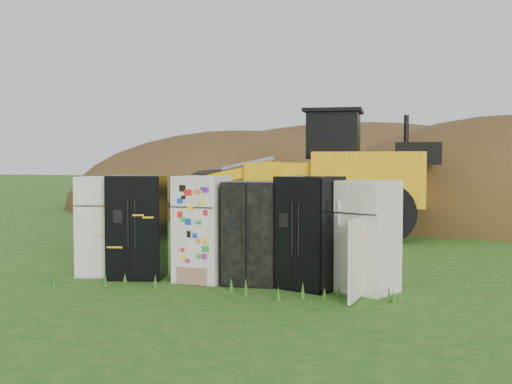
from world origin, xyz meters
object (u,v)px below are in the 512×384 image
at_px(fridge_black_right, 309,232).
at_px(wheel_loader, 302,173).
at_px(fridge_dark_mid, 251,233).
at_px(fridge_open_door, 368,237).
at_px(fridge_black_side, 137,227).
at_px(fridge_sticker, 202,229).
at_px(fridge_leftmost, 101,226).

bearing_deg(fridge_black_right, wheel_loader, 123.32).
relative_size(fridge_dark_mid, fridge_open_door, 0.98).
bearing_deg(fridge_black_side, wheel_loader, 65.18).
relative_size(fridge_sticker, fridge_dark_mid, 1.05).
bearing_deg(fridge_black_right, fridge_leftmost, -161.70).
distance_m(fridge_sticker, wheel_loader, 7.05).
relative_size(fridge_black_side, fridge_sticker, 1.00).
bearing_deg(wheel_loader, fridge_black_side, -105.47).
distance_m(fridge_leftmost, fridge_black_side, 0.75).
xyz_separation_m(fridge_black_side, wheel_loader, (1.24, 7.05, 0.81)).
height_order(fridge_dark_mid, wheel_loader, wheel_loader).
xyz_separation_m(fridge_black_side, fridge_black_right, (3.08, 0.03, 0.00)).
distance_m(fridge_black_side, fridge_sticker, 1.20).
bearing_deg(wheel_loader, fridge_sticker, -95.80).
relative_size(fridge_leftmost, fridge_black_side, 0.98).
relative_size(fridge_black_side, fridge_open_door, 1.03).
distance_m(fridge_dark_mid, fridge_open_door, 1.94).
height_order(fridge_black_right, fridge_open_door, fridge_black_right).
bearing_deg(wheel_loader, fridge_black_right, -80.79).
bearing_deg(fridge_open_door, fridge_leftmost, -155.76).
distance_m(fridge_sticker, fridge_dark_mid, 0.88).
bearing_deg(fridge_sticker, fridge_open_door, 1.99).
bearing_deg(fridge_dark_mid, fridge_black_side, 176.59).
height_order(fridge_leftmost, wheel_loader, wheel_loader).
xyz_separation_m(fridge_leftmost, fridge_dark_mid, (2.83, 0.03, -0.03)).
bearing_deg(fridge_leftmost, fridge_dark_mid, -16.16).
distance_m(fridge_black_side, fridge_black_right, 3.08).
xyz_separation_m(fridge_leftmost, fridge_open_door, (4.77, -0.02, -0.01)).
xyz_separation_m(fridge_sticker, fridge_dark_mid, (0.88, 0.03, -0.04)).
bearing_deg(fridge_sticker, wheel_loader, 91.98).
height_order(fridge_black_side, fridge_black_right, fridge_black_right).
height_order(fridge_black_side, fridge_dark_mid, fridge_black_side).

